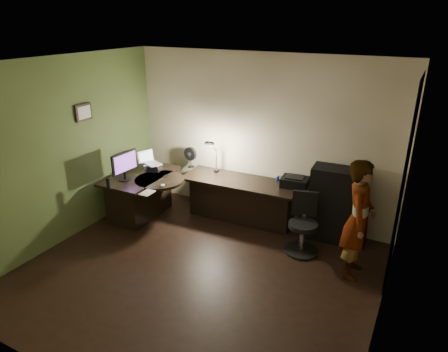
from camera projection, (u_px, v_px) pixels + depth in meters
The scene contains 27 objects.
floor at pixel (197, 274), 5.32m from camera, with size 4.50×4.00×0.01m, color black.
ceiling at pixel (191, 64), 4.31m from camera, with size 4.50×4.00×0.01m, color silver.
wall_back at pixel (260, 138), 6.46m from camera, with size 4.50×0.01×2.70m, color #C3B592.
wall_front at pixel (60, 265), 3.17m from camera, with size 4.50×0.01×2.70m, color #C3B592.
wall_left at pixel (63, 152), 5.80m from camera, with size 0.01×4.00×2.70m, color #C3B592.
wall_right at pixel (393, 222), 3.83m from camera, with size 0.01×4.00×2.70m, color #C3B592.
green_wall_overlay at pixel (63, 152), 5.79m from camera, with size 0.00×4.00×2.70m, color #4E622F.
arched_doorway at pixel (403, 185), 4.80m from camera, with size 0.01×0.90×2.60m, color black.
french_door at pixel (378, 279), 3.50m from camera, with size 0.02×0.92×2.10m, color white.
framed_picture at pixel (83, 112), 5.97m from camera, with size 0.04×0.30×0.25m, color black.
desk_left at pixel (142, 195), 6.74m from camera, with size 0.80×1.30×0.75m, color black.
desk_right at pixel (240, 200), 6.59m from camera, with size 1.91×0.67×0.72m, color black.
cabinet at pixel (336, 205), 5.94m from camera, with size 0.77×0.38×1.15m, color black.
laptop_stand at pixel (153, 167), 6.76m from camera, with size 0.26×0.22×0.11m, color silver.
laptop at pixel (152, 158), 6.70m from camera, with size 0.30×0.29×0.21m, color silver.
monitor at pixel (124, 170), 6.33m from camera, with size 0.10×0.51×0.34m, color black.
mouse at pixel (162, 185), 6.15m from camera, with size 0.06×0.09×0.03m, color silver.
phone at pixel (166, 176), 6.53m from camera, with size 0.06×0.12×0.01m, color black.
pen at pixel (169, 183), 6.27m from camera, with size 0.01×0.16×0.01m, color black.
speaker at pixel (108, 183), 6.05m from camera, with size 0.07×0.07×0.17m, color black.
notepad at pixel (147, 193), 5.92m from camera, with size 0.16×0.22×0.01m, color silver.
desk_fan at pixel (191, 157), 7.00m from camera, with size 0.24×0.13×0.37m, color black.
headphones at pixel (282, 179), 6.44m from camera, with size 0.20×0.08×0.09m, color navy.
printer at pixel (295, 182), 6.20m from camera, with size 0.41×0.32×0.18m, color black.
desk_lamp at pixel (216, 155), 6.67m from camera, with size 0.16×0.30×0.65m, color black.
office_chair at pixel (303, 225), 5.65m from camera, with size 0.49×0.49×0.87m, color black.
person at pixel (358, 220), 5.03m from camera, with size 0.57×0.38×1.60m, color #D8A88C.
Camera 1 is at (2.42, -3.75, 3.19)m, focal length 32.00 mm.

